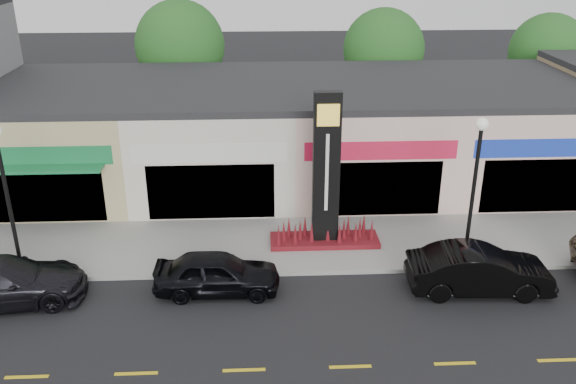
# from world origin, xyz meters

# --- Properties ---
(ground) EXTENTS (120.00, 120.00, 0.00)m
(ground) POSITION_xyz_m (0.00, 0.00, 0.00)
(ground) COLOR black
(ground) RESTS_ON ground
(sidewalk) EXTENTS (52.00, 4.30, 0.15)m
(sidewalk) POSITION_xyz_m (0.00, 4.35, 0.07)
(sidewalk) COLOR gray
(sidewalk) RESTS_ON ground
(curb) EXTENTS (52.00, 0.20, 0.15)m
(curb) POSITION_xyz_m (0.00, 2.10, 0.07)
(curb) COLOR gray
(curb) RESTS_ON ground
(shop_beige) EXTENTS (7.00, 10.85, 4.80)m
(shop_beige) POSITION_xyz_m (-8.50, 11.46, 2.40)
(shop_beige) COLOR tan
(shop_beige) RESTS_ON ground
(shop_cream) EXTENTS (7.00, 10.01, 4.80)m
(shop_cream) POSITION_xyz_m (-1.50, 11.47, 2.40)
(shop_cream) COLOR beige
(shop_cream) RESTS_ON ground
(shop_pink_w) EXTENTS (7.00, 10.01, 4.80)m
(shop_pink_w) POSITION_xyz_m (5.50, 11.47, 2.40)
(shop_pink_w) COLOR beige
(shop_pink_w) RESTS_ON ground
(shop_pink_e) EXTENTS (7.00, 10.01, 4.80)m
(shop_pink_e) POSITION_xyz_m (12.50, 11.47, 2.40)
(shop_pink_e) COLOR beige
(shop_pink_e) RESTS_ON ground
(tree_rear_west) EXTENTS (5.20, 5.20, 7.83)m
(tree_rear_west) POSITION_xyz_m (-4.00, 19.50, 5.22)
(tree_rear_west) COLOR #382619
(tree_rear_west) RESTS_ON ground
(tree_rear_mid) EXTENTS (4.80, 4.80, 7.29)m
(tree_rear_mid) POSITION_xyz_m (8.00, 19.50, 4.88)
(tree_rear_mid) COLOR #382619
(tree_rear_mid) RESTS_ON ground
(tree_rear_east) EXTENTS (4.60, 4.60, 6.94)m
(tree_rear_east) POSITION_xyz_m (18.00, 19.50, 4.63)
(tree_rear_east) COLOR #382619
(tree_rear_east) RESTS_ON ground
(lamp_west_near) EXTENTS (0.44, 0.44, 5.47)m
(lamp_west_near) POSITION_xyz_m (-8.00, 2.50, 3.48)
(lamp_west_near) COLOR black
(lamp_west_near) RESTS_ON sidewalk
(lamp_east_near) EXTENTS (0.44, 0.44, 5.47)m
(lamp_east_near) POSITION_xyz_m (8.00, 2.50, 3.48)
(lamp_east_near) COLOR black
(lamp_east_near) RESTS_ON sidewalk
(pylon_sign) EXTENTS (4.20, 1.30, 6.00)m
(pylon_sign) POSITION_xyz_m (3.00, 4.20, 2.27)
(pylon_sign) COLOR maroon
(pylon_sign) RESTS_ON sidewalk
(car_dark_sedan) EXTENTS (2.89, 5.59, 1.55)m
(car_dark_sedan) POSITION_xyz_m (-7.98, 0.81, 0.78)
(car_dark_sedan) COLOR black
(car_dark_sedan) RESTS_ON ground
(car_black_sedan) EXTENTS (1.78, 4.26, 1.44)m
(car_black_sedan) POSITION_xyz_m (-0.97, 1.13, 0.72)
(car_black_sedan) COLOR black
(car_black_sedan) RESTS_ON ground
(car_black_conv) EXTENTS (1.91, 4.89, 1.59)m
(car_black_conv) POSITION_xyz_m (7.89, 0.76, 0.79)
(car_black_conv) COLOR black
(car_black_conv) RESTS_ON ground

